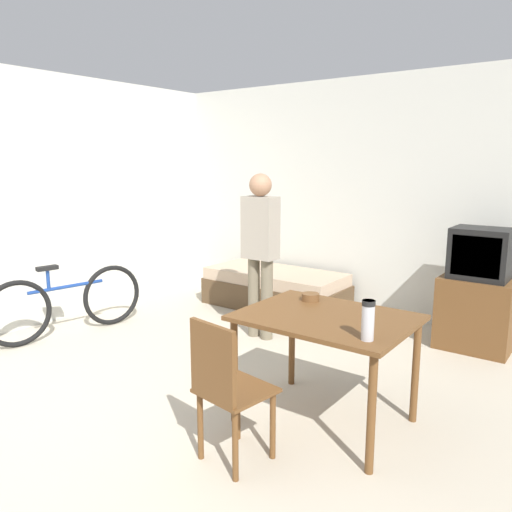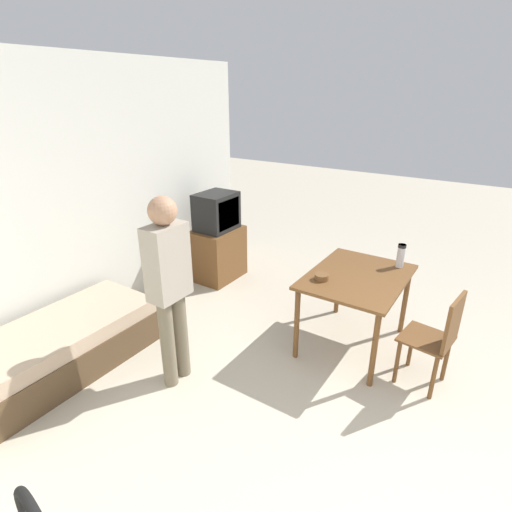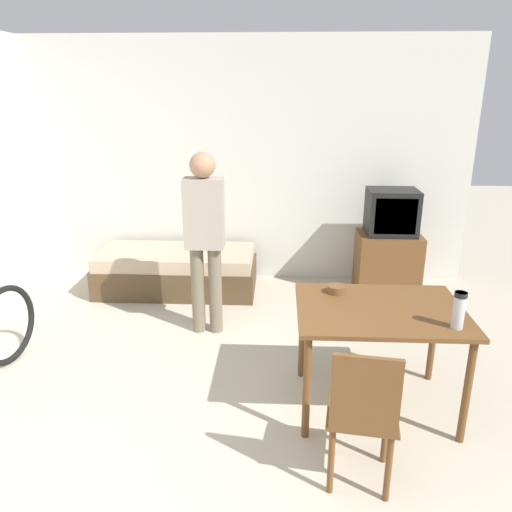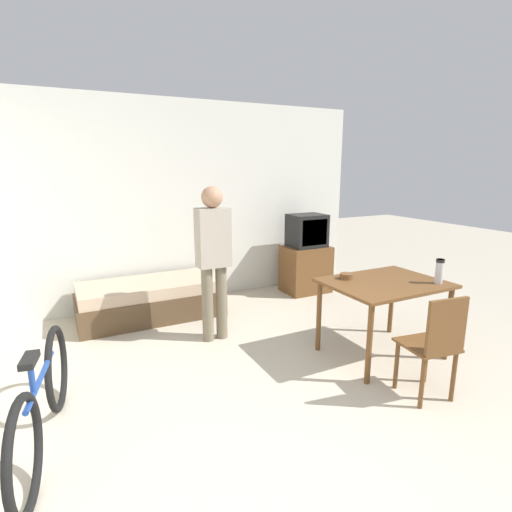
# 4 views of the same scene
# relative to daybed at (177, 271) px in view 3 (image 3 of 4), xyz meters

# --- Properties ---
(wall_back) EXTENTS (5.46, 0.06, 2.70)m
(wall_back) POSITION_rel_daybed_xyz_m (0.52, 0.50, 1.12)
(wall_back) COLOR silver
(wall_back) RESTS_ON ground_plane
(daybed) EXTENTS (1.73, 0.79, 0.46)m
(daybed) POSITION_rel_daybed_xyz_m (0.00, 0.00, 0.00)
(daybed) COLOR #4C3823
(daybed) RESTS_ON ground_plane
(tv) EXTENTS (0.65, 0.49, 1.16)m
(tv) POSITION_rel_daybed_xyz_m (2.30, 0.00, 0.30)
(tv) COLOR brown
(tv) RESTS_ON ground_plane
(dining_table) EXTENTS (1.11, 0.85, 0.76)m
(dining_table) POSITION_rel_daybed_xyz_m (1.81, -2.06, 0.44)
(dining_table) COLOR brown
(dining_table) RESTS_ON ground_plane
(wooden_chair) EXTENTS (0.44, 0.44, 0.89)m
(wooden_chair) POSITION_rel_daybed_xyz_m (1.59, -2.85, 0.27)
(wooden_chair) COLOR brown
(wooden_chair) RESTS_ON ground_plane
(person_standing) EXTENTS (0.34, 0.22, 1.65)m
(person_standing) POSITION_rel_daybed_xyz_m (0.47, -0.97, 0.73)
(person_standing) COLOR #6B604C
(person_standing) RESTS_ON ground_plane
(thermos_flask) EXTENTS (0.08, 0.08, 0.24)m
(thermos_flask) POSITION_rel_daybed_xyz_m (2.22, -2.33, 0.66)
(thermos_flask) COLOR #B7B7BC
(thermos_flask) RESTS_ON dining_table
(mate_bowl) EXTENTS (0.13, 0.13, 0.05)m
(mate_bowl) POSITION_rel_daybed_xyz_m (1.54, -1.81, 0.56)
(mate_bowl) COLOR brown
(mate_bowl) RESTS_ON dining_table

